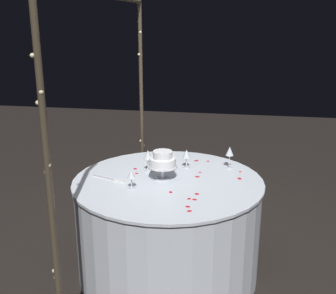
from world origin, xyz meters
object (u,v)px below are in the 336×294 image
at_px(decorative_arch, 108,98).
at_px(cake_knife, 110,179).
at_px(wine_glass_2, 131,175).
at_px(main_table, 168,227).
at_px(wine_glass_1, 230,152).
at_px(tiered_cake, 163,161).
at_px(wine_glass_3, 187,154).
at_px(wine_glass_0, 148,156).

bearing_deg(decorative_arch, cake_knife, -168.63).
relative_size(decorative_arch, wine_glass_2, 15.10).
height_order(main_table, wine_glass_1, wine_glass_1).
height_order(tiered_cake, wine_glass_2, tiered_cake).
bearing_deg(wine_glass_1, decorative_arch, 111.45).
relative_size(decorative_arch, main_table, 1.48).
relative_size(decorative_arch, tiered_cake, 9.55).
bearing_deg(tiered_cake, cake_knife, 101.92).
bearing_deg(decorative_arch, wine_glass_1, -68.55).
relative_size(wine_glass_1, wine_glass_2, 1.28).
relative_size(main_table, wine_glass_1, 8.00).
height_order(tiered_cake, wine_glass_3, tiered_cake).
xyz_separation_m(wine_glass_0, wine_glass_3, (0.13, -0.29, -0.02)).
distance_m(tiered_cake, wine_glass_1, 0.59).
xyz_separation_m(tiered_cake, wine_glass_0, (0.16, 0.15, -0.02)).
height_order(wine_glass_0, wine_glass_2, wine_glass_0).
distance_m(main_table, wine_glass_3, 0.59).
xyz_separation_m(tiered_cake, wine_glass_2, (-0.22, 0.18, -0.04)).
height_order(tiered_cake, cake_knife, tiered_cake).
distance_m(decorative_arch, main_table, 1.09).
height_order(wine_glass_2, wine_glass_3, wine_glass_3).
bearing_deg(wine_glass_2, tiered_cake, -40.16).
bearing_deg(main_table, decorative_arch, 90.14).
bearing_deg(wine_glass_3, tiered_cake, 153.84).
relative_size(wine_glass_0, cake_knife, 0.61).
bearing_deg(decorative_arch, main_table, -89.86).
distance_m(tiered_cake, wine_glass_2, 0.29).
bearing_deg(wine_glass_1, main_table, 128.13).
xyz_separation_m(decorative_arch, tiered_cake, (0.01, -0.40, -0.46)).
height_order(main_table, wine_glass_2, wine_glass_2).
bearing_deg(wine_glass_2, wine_glass_3, -32.75).
bearing_deg(wine_glass_3, wine_glass_0, 114.45).
relative_size(main_table, wine_glass_0, 8.27).
bearing_deg(wine_glass_0, cake_knife, 134.83).
distance_m(decorative_arch, wine_glass_2, 0.59).
bearing_deg(tiered_cake, main_table, -98.84).
height_order(wine_glass_2, cake_knife, wine_glass_2).
relative_size(tiered_cake, wine_glass_2, 1.58).
relative_size(main_table, wine_glass_3, 9.32).
bearing_deg(wine_glass_2, main_table, -46.83).
xyz_separation_m(decorative_arch, cake_knife, (-0.07, -0.01, -0.60)).
relative_size(tiered_cake, cake_knife, 0.78).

